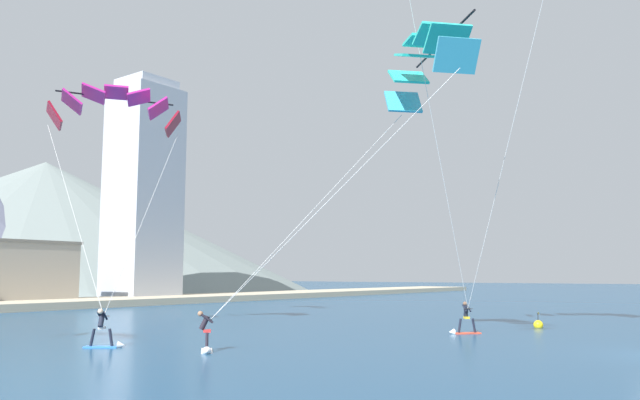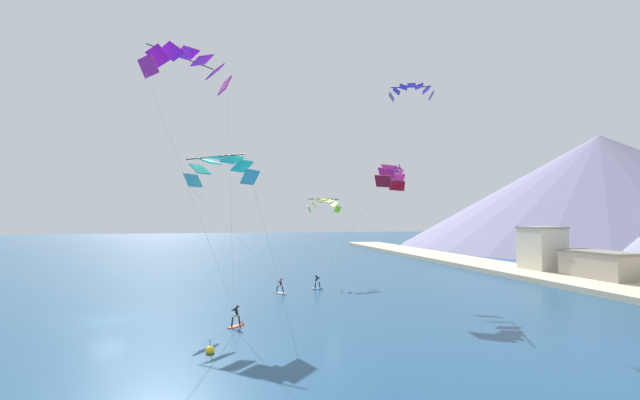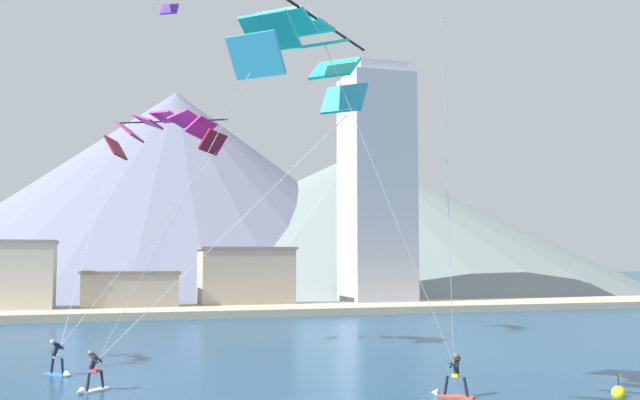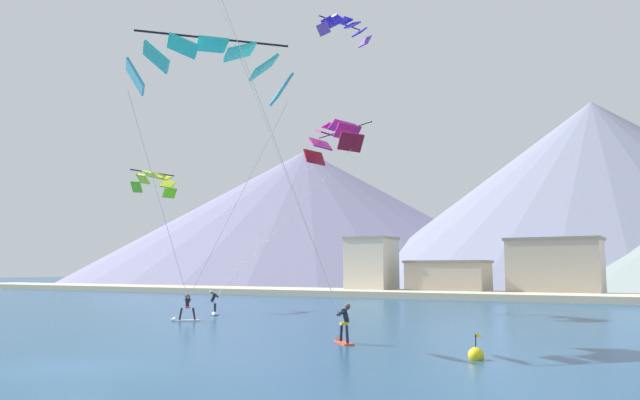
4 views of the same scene
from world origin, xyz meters
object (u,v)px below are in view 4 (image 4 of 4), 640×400
(kitesurfer_near_trail, at_px, (343,331))
(parafoil_kite_distant_low_drift, at_px, (344,27))
(parafoil_kite_mid_center, at_px, (211,63))
(kitesurfer_mid_center, at_px, (184,313))
(parafoil_kite_distant_high_outer, at_px, (156,181))
(race_marker_buoy, at_px, (476,355))
(kitesurfer_near_lead, at_px, (214,307))
(parafoil_kite_near_lead, at_px, (333,138))

(kitesurfer_near_trail, xyz_separation_m, parafoil_kite_distant_low_drift, (-10.44, 19.69, 22.35))
(kitesurfer_near_trail, bearing_deg, parafoil_kite_mid_center, -167.69)
(kitesurfer_mid_center, height_order, parafoil_kite_distant_high_outer, parafoil_kite_distant_high_outer)
(kitesurfer_near_trail, height_order, parafoil_kite_mid_center, parafoil_kite_mid_center)
(kitesurfer_near_trail, height_order, parafoil_kite_distant_low_drift, parafoil_kite_distant_low_drift)
(race_marker_buoy, bearing_deg, kitesurfer_mid_center, 160.72)
(kitesurfer_near_lead, bearing_deg, kitesurfer_near_trail, -32.41)
(kitesurfer_near_lead, xyz_separation_m, kitesurfer_mid_center, (1.50, -4.61, -0.02))
(parafoil_kite_distant_high_outer, bearing_deg, parafoil_kite_mid_center, -38.49)
(kitesurfer_mid_center, height_order, parafoil_kite_distant_low_drift, parafoil_kite_distant_low_drift)
(parafoil_kite_near_lead, bearing_deg, parafoil_kite_distant_low_drift, 98.46)
(kitesurfer_near_lead, xyz_separation_m, parafoil_kite_distant_low_drift, (4.78, 10.03, 22.35))
(kitesurfer_near_lead, height_order, parafoil_kite_distant_low_drift, parafoil_kite_distant_low_drift)
(parafoil_kite_mid_center, xyz_separation_m, parafoil_kite_distant_high_outer, (-17.93, 14.25, -2.69))
(kitesurfer_near_lead, height_order, parafoil_kite_near_lead, parafoil_kite_near_lead)
(kitesurfer_near_lead, xyz_separation_m, parafoil_kite_near_lead, (5.16, 7.46, 12.55))
(kitesurfer_mid_center, xyz_separation_m, parafoil_kite_distant_low_drift, (3.27, 14.65, 22.37))
(parafoil_kite_distant_low_drift, bearing_deg, kitesurfer_near_trail, -62.08)
(parafoil_kite_distant_high_outer, bearing_deg, kitesurfer_near_trail, -27.87)
(parafoil_kite_near_lead, bearing_deg, kitesurfer_near_lead, -124.66)
(kitesurfer_mid_center, xyz_separation_m, parafoil_kite_mid_center, (7.32, -6.44, 12.48))
(parafoil_kite_mid_center, height_order, race_marker_buoy, parafoil_kite_mid_center)
(parafoil_kite_distant_high_outer, bearing_deg, race_marker_buoy, -25.82)
(kitesurfer_near_trail, bearing_deg, parafoil_kite_near_lead, 120.42)
(kitesurfer_mid_center, distance_m, parafoil_kite_distant_low_drift, 26.94)
(kitesurfer_near_lead, relative_size, kitesurfer_near_trail, 0.99)
(parafoil_kite_distant_high_outer, xyz_separation_m, parafoil_kite_distant_low_drift, (13.89, 6.83, 12.58))
(parafoil_kite_near_lead, height_order, parafoil_kite_mid_center, parafoil_kite_near_lead)
(parafoil_kite_near_lead, bearing_deg, parafoil_kite_mid_center, -78.82)
(parafoil_kite_near_lead, relative_size, parafoil_kite_distant_high_outer, 2.57)
(parafoil_kite_mid_center, xyz_separation_m, race_marker_buoy, (12.70, -0.56, -12.84))
(kitesurfer_near_trail, relative_size, parafoil_kite_distant_high_outer, 0.35)
(kitesurfer_near_lead, height_order, parafoil_kite_distant_high_outer, parafoil_kite_distant_high_outer)
(kitesurfer_mid_center, bearing_deg, kitesurfer_near_lead, 108.05)
(parafoil_kite_distant_high_outer, bearing_deg, parafoil_kite_near_lead, 16.62)
(kitesurfer_mid_center, height_order, race_marker_buoy, kitesurfer_mid_center)
(parafoil_kite_near_lead, xyz_separation_m, parafoil_kite_distant_high_outer, (-14.27, -4.26, -2.78))
(parafoil_kite_near_lead, relative_size, parafoil_kite_mid_center, 1.01)
(kitesurfer_near_lead, bearing_deg, parafoil_kite_distant_high_outer, 160.63)
(parafoil_kite_distant_high_outer, height_order, race_marker_buoy, parafoil_kite_distant_high_outer)
(parafoil_kite_near_lead, relative_size, parafoil_kite_distant_low_drift, 2.50)
(kitesurfer_near_trail, bearing_deg, parafoil_kite_distant_low_drift, 117.92)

